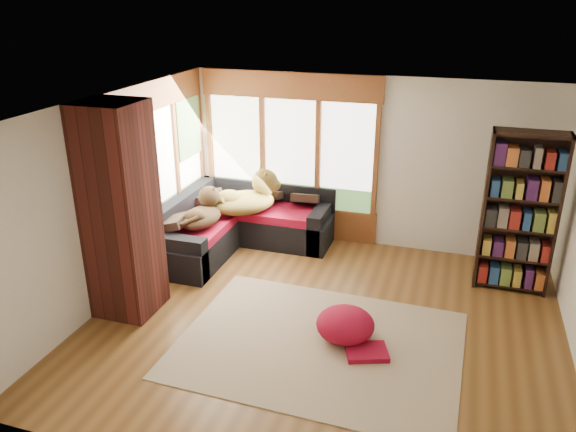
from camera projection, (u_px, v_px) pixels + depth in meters
The scene contains 16 objects.
floor at pixel (323, 325), 6.71m from camera, with size 5.50×5.50×0.00m, color brown.
ceiling at pixel (329, 108), 5.74m from camera, with size 5.50×5.50×0.00m, color white.
wall_back at pixel (366, 163), 8.43m from camera, with size 5.50×0.04×2.60m, color silver.
wall_front at pixel (242, 354), 4.02m from camera, with size 5.50×0.04×2.60m, color silver.
wall_left at pixel (112, 199), 7.00m from camera, with size 0.04×5.00×2.60m, color silver.
windows_back at pixel (290, 154), 8.72m from camera, with size 2.82×0.10×1.90m.
windows_left at pixel (162, 168), 8.03m from camera, with size 0.10×2.62×1.90m.
roller_blind at pixel (189, 128), 8.60m from camera, with size 0.03×0.72×0.90m, color #689053.
brick_chimney at pixel (121, 212), 6.59m from camera, with size 0.70×0.70×2.60m, color #471914.
sectional_sofa at pixel (228, 228), 8.65m from camera, with size 2.20×2.20×0.80m.
area_rug at pixel (319, 344), 6.34m from camera, with size 3.11×2.38×0.01m, color beige.
bookshelf at pixel (519, 214), 7.15m from camera, with size 0.92×0.31×2.14m.
pouf at pixel (345, 324), 6.39m from camera, with size 0.67×0.67×0.36m, color maroon.
dog_tan at pixel (248, 196), 8.47m from camera, with size 1.15×1.11×0.57m.
dog_brindle at pixel (203, 212), 8.05m from camera, with size 0.52×0.83×0.45m.
throw_pillows at pixel (234, 200), 8.50m from camera, with size 1.98×1.68×0.45m.
Camera 1 is at (1.33, -5.59, 3.73)m, focal length 35.00 mm.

